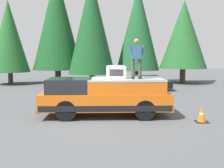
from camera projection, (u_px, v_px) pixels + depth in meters
ground_plane at (91, 118)px, 11.01m from camera, size 90.00×90.00×0.00m
pickup_truck at (106, 96)px, 11.42m from camera, size 2.01×5.54×1.65m
compressor_unit at (116, 72)px, 11.39m from camera, size 0.65×0.84×0.56m
person_on_truck_bed at (136, 57)px, 11.08m from camera, size 0.29×0.72×1.69m
parked_car_black at (144, 83)px, 20.08m from camera, size 1.64×4.10×1.16m
traffic_cone at (202, 115)px, 10.36m from camera, size 0.47×0.47×0.62m
conifer_far_left at (184, 35)px, 25.21m from camera, size 4.50×4.50×7.94m
conifer_left at (138, 28)px, 25.65m from camera, size 4.23×4.23×9.56m
conifer_center_left at (92, 25)px, 23.71m from camera, size 4.27×4.27×9.84m
conifer_center_right at (57, 21)px, 25.34m from camera, size 4.72×4.72×10.77m
conifer_right at (9, 36)px, 24.24m from camera, size 3.62×3.62×7.77m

